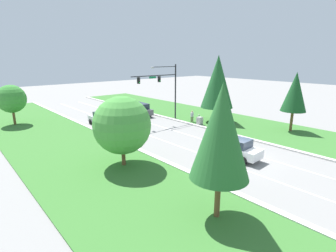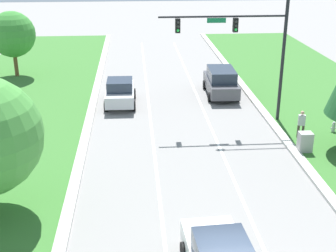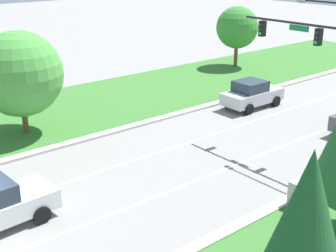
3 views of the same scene
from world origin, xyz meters
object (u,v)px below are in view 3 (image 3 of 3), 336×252
object	(u,v)px
traffic_signal_mast	(333,55)
oak_far_left_tree	(237,27)
pedestrian	(334,177)
oak_near_left_tree	(20,74)
silver_sedan	(252,94)
utility_cabinet	(299,195)

from	to	relation	value
traffic_signal_mast	oak_far_left_tree	world-z (taller)	traffic_signal_mast
traffic_signal_mast	oak_far_left_tree	size ratio (longest dim) A/B	1.47
pedestrian	oak_near_left_tree	xyz separation A→B (m)	(-15.28, -6.82, 2.55)
traffic_signal_mast	oak_near_left_tree	distance (m)	16.18
pedestrian	traffic_signal_mast	bearing A→B (deg)	-37.62
oak_far_left_tree	oak_near_left_tree	bearing A→B (deg)	-80.05
pedestrian	oak_far_left_tree	world-z (taller)	oak_far_left_tree
silver_sedan	oak_far_left_tree	distance (m)	12.07
utility_cabinet	pedestrian	xyz separation A→B (m)	(0.40, 1.80, 0.37)
oak_near_left_tree	utility_cabinet	bearing A→B (deg)	18.62
utility_cabinet	oak_near_left_tree	size ratio (longest dim) A/B	0.19
utility_cabinet	pedestrian	world-z (taller)	pedestrian
traffic_signal_mast	oak_near_left_tree	world-z (taller)	traffic_signal_mast
oak_far_left_tree	silver_sedan	bearing A→B (deg)	-42.19
oak_far_left_tree	pedestrian	bearing A→B (deg)	-37.65
pedestrian	oak_near_left_tree	distance (m)	16.93
silver_sedan	oak_near_left_tree	size ratio (longest dim) A/B	0.74
traffic_signal_mast	pedestrian	world-z (taller)	traffic_signal_mast
silver_sedan	oak_far_left_tree	xyz separation A→B (m)	(-8.73, 7.92, 2.61)
traffic_signal_mast	oak_far_left_tree	xyz separation A→B (m)	(-16.50, 11.68, -1.74)
silver_sedan	traffic_signal_mast	bearing A→B (deg)	-25.18
silver_sedan	utility_cabinet	world-z (taller)	silver_sedan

